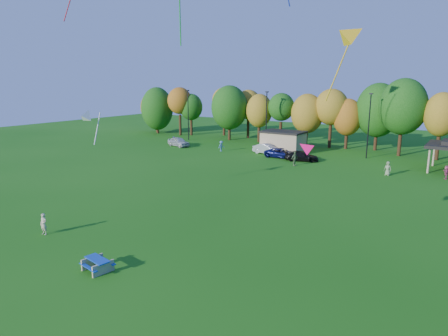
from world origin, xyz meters
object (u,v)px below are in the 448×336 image
Objects in this scene: picnic_table at (98,264)px; car_b at (268,149)px; kite_flyer at (44,224)px; car_c at (282,153)px; car_d at (301,156)px; car_a at (179,142)px.

picnic_table is 0.41× the size of car_b.
kite_flyer is (-7.70, 1.57, 0.35)m from picnic_table.
kite_flyer is 35.75m from car_c.
car_b is at bearing 64.87° from car_c.
kite_flyer is at bearing 178.12° from picnic_table.
car_c is 3.29m from car_d.
car_a is at bearing 133.42° from picnic_table.
car_d is at bearing -74.66° from car_a.
car_c is at bearing -73.12° from car_a.
car_c is at bearing -107.67° from car_b.
car_b is at bearing 112.75° from picnic_table.
car_d is (21.96, -0.28, -0.11)m from car_a.
kite_flyer reaches higher than car_d.
car_b is 0.96× the size of car_c.
car_a is at bearing 70.56° from car_d.
car_d is at bearing 75.15° from kite_flyer.
car_b is (15.72, 1.78, -0.00)m from car_a.
car_c is (-6.02, 37.28, 0.25)m from picnic_table.
kite_flyer is at bearing 178.99° from car_c.
kite_flyer is 37.25m from car_b.
picnic_table is at bearing 165.61° from car_d.
car_a is 21.96m from car_d.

